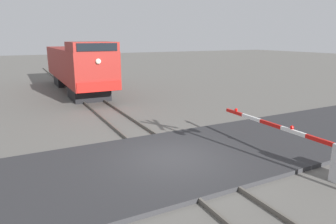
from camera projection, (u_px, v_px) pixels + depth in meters
The scene contains 6 objects.
ground_plane at pixel (173, 162), 11.31m from camera, with size 160.00×160.00×0.00m, color #605E59.
rail_track_left at pixel (156, 163), 10.97m from camera, with size 0.08×80.00×0.15m, color #59544C.
rail_track_right at pixel (189, 156), 11.61m from camera, with size 0.08×80.00×0.15m, color #59544C.
road_surface at pixel (173, 160), 11.29m from camera, with size 36.00×5.80×0.16m, color #2D2D30.
locomotive at pixel (77, 66), 25.58m from camera, with size 3.06×14.74×4.25m.
crossing_gate at pixel (317, 148), 10.23m from camera, with size 0.36×6.24×1.38m.
Camera 1 is at (-5.02, -9.26, 4.53)m, focal length 32.20 mm.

